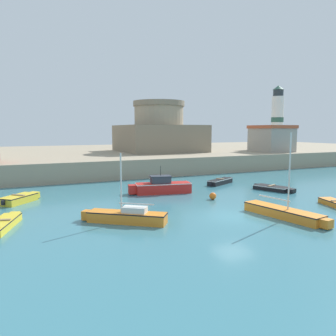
{
  "coord_description": "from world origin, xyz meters",
  "views": [
    {
      "loc": [
        -12.8,
        -17.4,
        5.69
      ],
      "look_at": [
        0.41,
        11.3,
        2.0
      ],
      "focal_mm": 35.0,
      "sensor_mm": 36.0,
      "label": 1
    }
  ],
  "objects_px": {
    "dinghy_yellow_5": "(3,224)",
    "harbor_shed_near_wharf": "(272,138)",
    "dinghy_black_2": "(273,188)",
    "mooring_buoy": "(213,196)",
    "sailboat_orange_1": "(284,212)",
    "dinghy_black_6": "(221,181)",
    "sailboat_orange_4": "(126,216)",
    "dinghy_yellow_7": "(20,198)",
    "lighthouse": "(277,118)",
    "motorboat_red_8": "(161,187)",
    "fortress": "(159,133)"
  },
  "relations": [
    {
      "from": "sailboat_orange_4",
      "to": "harbor_shed_near_wharf",
      "type": "distance_m",
      "value": 37.93
    },
    {
      "from": "dinghy_yellow_7",
      "to": "motorboat_red_8",
      "type": "bearing_deg",
      "value": -5.35
    },
    {
      "from": "sailboat_orange_4",
      "to": "harbor_shed_near_wharf",
      "type": "relative_size",
      "value": 0.83
    },
    {
      "from": "dinghy_black_2",
      "to": "lighthouse",
      "type": "xyz_separation_m",
      "value": [
        23.04,
        24.45,
        7.66
      ]
    },
    {
      "from": "sailboat_orange_1",
      "to": "dinghy_yellow_5",
      "type": "bearing_deg",
      "value": 162.67
    },
    {
      "from": "sailboat_orange_4",
      "to": "dinghy_yellow_5",
      "type": "relative_size",
      "value": 1.13
    },
    {
      "from": "dinghy_black_6",
      "to": "fortress",
      "type": "distance_m",
      "value": 20.63
    },
    {
      "from": "fortress",
      "to": "dinghy_black_2",
      "type": "bearing_deg",
      "value": -87.82
    },
    {
      "from": "dinghy_yellow_7",
      "to": "lighthouse",
      "type": "distance_m",
      "value": 49.75
    },
    {
      "from": "dinghy_yellow_5",
      "to": "fortress",
      "type": "relative_size",
      "value": 0.35
    },
    {
      "from": "dinghy_yellow_5",
      "to": "fortress",
      "type": "xyz_separation_m",
      "value": [
        21.78,
        27.77,
        4.92
      ]
    },
    {
      "from": "sailboat_orange_4",
      "to": "dinghy_yellow_5",
      "type": "height_order",
      "value": "sailboat_orange_4"
    },
    {
      "from": "dinghy_yellow_7",
      "to": "motorboat_red_8",
      "type": "distance_m",
      "value": 11.73
    },
    {
      "from": "mooring_buoy",
      "to": "fortress",
      "type": "relative_size",
      "value": 0.05
    },
    {
      "from": "lighthouse",
      "to": "sailboat_orange_1",
      "type": "bearing_deg",
      "value": -132.21
    },
    {
      "from": "mooring_buoy",
      "to": "motorboat_red_8",
      "type": "bearing_deg",
      "value": 122.73
    },
    {
      "from": "dinghy_black_2",
      "to": "dinghy_yellow_7",
      "type": "distance_m",
      "value": 22.21
    },
    {
      "from": "dinghy_black_2",
      "to": "mooring_buoy",
      "type": "bearing_deg",
      "value": -171.57
    },
    {
      "from": "dinghy_black_2",
      "to": "motorboat_red_8",
      "type": "distance_m",
      "value": 10.62
    },
    {
      "from": "sailboat_orange_4",
      "to": "motorboat_red_8",
      "type": "relative_size",
      "value": 0.84
    },
    {
      "from": "motorboat_red_8",
      "to": "sailboat_orange_4",
      "type": "bearing_deg",
      "value": -126.45
    },
    {
      "from": "dinghy_yellow_7",
      "to": "mooring_buoy",
      "type": "relative_size",
      "value": 5.7
    },
    {
      "from": "dinghy_black_2",
      "to": "fortress",
      "type": "height_order",
      "value": "fortress"
    },
    {
      "from": "dinghy_yellow_5",
      "to": "mooring_buoy",
      "type": "relative_size",
      "value": 7.38
    },
    {
      "from": "dinghy_yellow_5",
      "to": "dinghy_yellow_7",
      "type": "relative_size",
      "value": 1.29
    },
    {
      "from": "dinghy_black_2",
      "to": "fortress",
      "type": "bearing_deg",
      "value": 92.18
    },
    {
      "from": "dinghy_black_6",
      "to": "motorboat_red_8",
      "type": "distance_m",
      "value": 7.93
    },
    {
      "from": "sailboat_orange_1",
      "to": "harbor_shed_near_wharf",
      "type": "xyz_separation_m",
      "value": [
        21.25,
        24.79,
        3.98
      ]
    },
    {
      "from": "dinghy_yellow_5",
      "to": "dinghy_black_2",
      "type": "bearing_deg",
      "value": 6.64
    },
    {
      "from": "sailboat_orange_1",
      "to": "dinghy_black_6",
      "type": "height_order",
      "value": "sailboat_orange_1"
    },
    {
      "from": "sailboat_orange_1",
      "to": "dinghy_yellow_7",
      "type": "distance_m",
      "value": 19.72
    },
    {
      "from": "harbor_shed_near_wharf",
      "to": "dinghy_black_2",
      "type": "bearing_deg",
      "value": -131.52
    },
    {
      "from": "sailboat_orange_1",
      "to": "dinghy_black_2",
      "type": "relative_size",
      "value": 1.54
    },
    {
      "from": "dinghy_yellow_7",
      "to": "fortress",
      "type": "height_order",
      "value": "fortress"
    },
    {
      "from": "sailboat_orange_4",
      "to": "dinghy_black_2",
      "type": "bearing_deg",
      "value": 16.19
    },
    {
      "from": "motorboat_red_8",
      "to": "lighthouse",
      "type": "relative_size",
      "value": 0.49
    },
    {
      "from": "mooring_buoy",
      "to": "lighthouse",
      "type": "relative_size",
      "value": 0.05
    },
    {
      "from": "dinghy_yellow_5",
      "to": "fortress",
      "type": "distance_m",
      "value": 35.64
    },
    {
      "from": "dinghy_yellow_5",
      "to": "harbor_shed_near_wharf",
      "type": "height_order",
      "value": "harbor_shed_near_wharf"
    },
    {
      "from": "dinghy_yellow_7",
      "to": "mooring_buoy",
      "type": "height_order",
      "value": "dinghy_yellow_7"
    },
    {
      "from": "dinghy_yellow_5",
      "to": "dinghy_yellow_7",
      "type": "distance_m",
      "value": 6.99
    },
    {
      "from": "sailboat_orange_1",
      "to": "lighthouse",
      "type": "height_order",
      "value": "lighthouse"
    },
    {
      "from": "dinghy_black_2",
      "to": "dinghy_yellow_7",
      "type": "bearing_deg",
      "value": 168.9
    },
    {
      "from": "lighthouse",
      "to": "fortress",
      "type": "bearing_deg",
      "value": 178.39
    },
    {
      "from": "sailboat_orange_4",
      "to": "dinghy_yellow_5",
      "type": "bearing_deg",
      "value": 164.0
    },
    {
      "from": "dinghy_yellow_5",
      "to": "lighthouse",
      "type": "bearing_deg",
      "value": 30.63
    },
    {
      "from": "dinghy_black_2",
      "to": "sailboat_orange_4",
      "type": "relative_size",
      "value": 0.82
    },
    {
      "from": "sailboat_orange_4",
      "to": "dinghy_black_6",
      "type": "xyz_separation_m",
      "value": [
        13.44,
        9.75,
        -0.13
      ]
    },
    {
      "from": "motorboat_red_8",
      "to": "lighthouse",
      "type": "height_order",
      "value": "lighthouse"
    },
    {
      "from": "dinghy_yellow_5",
      "to": "lighthouse",
      "type": "xyz_separation_m",
      "value": [
        45.78,
        27.1,
        7.63
      ]
    }
  ]
}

